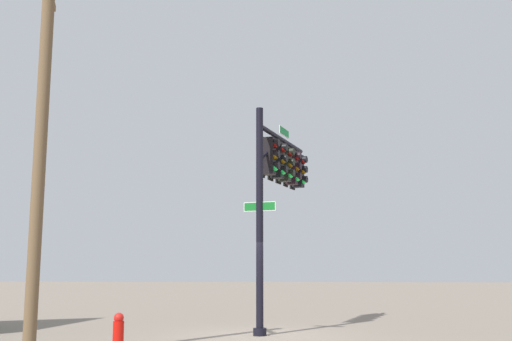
# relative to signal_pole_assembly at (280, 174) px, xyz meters

# --- Properties ---
(ground_plane) EXTENTS (120.00, 120.00, 0.00)m
(ground_plane) POSITION_rel_signal_pole_assembly_xyz_m (-1.71, 0.52, -4.66)
(ground_plane) COLOR gray
(signal_pole_assembly) EXTENTS (4.21, 1.85, 6.30)m
(signal_pole_assembly) POSITION_rel_signal_pole_assembly_xyz_m (0.00, 0.00, 0.00)
(signal_pole_assembly) COLOR black
(signal_pole_assembly) RESTS_ON ground_plane
(utility_pole) EXTENTS (1.76, 0.64, 8.34)m
(utility_pole) POSITION_rel_signal_pole_assembly_xyz_m (-6.42, 4.79, -0.33)
(utility_pole) COLOR brown
(utility_pole) RESTS_ON ground_plane
(fire_hydrant) EXTENTS (0.33, 0.24, 0.83)m
(fire_hydrant) POSITION_rel_signal_pole_assembly_xyz_m (-5.02, 3.41, -4.24)
(fire_hydrant) COLOR red
(fire_hydrant) RESTS_ON ground_plane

